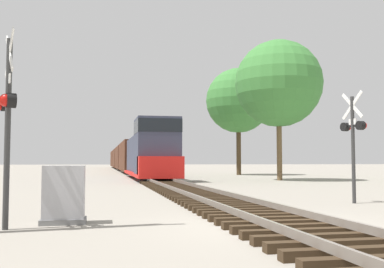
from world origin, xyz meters
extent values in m
plane|color=gray|center=(0.00, 0.00, 0.00)|extent=(400.00, 400.00, 0.00)
cube|color=#382819|center=(0.00, -3.30, 0.08)|extent=(2.60, 0.22, 0.16)
cube|color=#382819|center=(0.00, -2.70, 0.08)|extent=(2.60, 0.22, 0.16)
cube|color=#382819|center=(0.00, -2.10, 0.08)|extent=(2.60, 0.22, 0.16)
cube|color=#382819|center=(0.00, -1.50, 0.08)|extent=(2.60, 0.22, 0.16)
cube|color=#382819|center=(0.00, -0.90, 0.08)|extent=(2.60, 0.22, 0.16)
cube|color=#382819|center=(0.00, -0.30, 0.08)|extent=(2.60, 0.22, 0.16)
cube|color=#382819|center=(0.00, 0.30, 0.08)|extent=(2.60, 0.22, 0.16)
cube|color=#382819|center=(0.00, 0.90, 0.08)|extent=(2.60, 0.22, 0.16)
cube|color=#382819|center=(0.00, 1.50, 0.08)|extent=(2.60, 0.22, 0.16)
cube|color=#382819|center=(0.00, 2.10, 0.08)|extent=(2.60, 0.22, 0.16)
cube|color=#382819|center=(0.00, 2.70, 0.08)|extent=(2.60, 0.22, 0.16)
cube|color=#382819|center=(0.00, 3.30, 0.08)|extent=(2.60, 0.22, 0.16)
cube|color=#382819|center=(0.00, 3.90, 0.08)|extent=(2.60, 0.22, 0.16)
cube|color=#382819|center=(0.00, 4.50, 0.08)|extent=(2.60, 0.22, 0.16)
cube|color=#382819|center=(0.00, 5.10, 0.08)|extent=(2.60, 0.22, 0.16)
cube|color=#382819|center=(0.00, 5.70, 0.08)|extent=(2.60, 0.22, 0.16)
cube|color=#382819|center=(0.00, 6.30, 0.08)|extent=(2.60, 0.22, 0.16)
cube|color=#382819|center=(0.00, 6.90, 0.08)|extent=(2.60, 0.22, 0.16)
cube|color=#382819|center=(0.00, 7.50, 0.08)|extent=(2.60, 0.22, 0.16)
cube|color=#382819|center=(0.00, 8.10, 0.08)|extent=(2.60, 0.22, 0.16)
cube|color=#382819|center=(0.00, 8.70, 0.08)|extent=(2.60, 0.22, 0.16)
cube|color=#382819|center=(0.00, 9.30, 0.08)|extent=(2.60, 0.22, 0.16)
cube|color=#382819|center=(0.00, 9.90, 0.08)|extent=(2.60, 0.22, 0.16)
cube|color=#382819|center=(0.00, 10.50, 0.08)|extent=(2.60, 0.22, 0.16)
cube|color=#382819|center=(0.00, 11.10, 0.08)|extent=(2.60, 0.22, 0.16)
cube|color=#382819|center=(0.00, 11.70, 0.08)|extent=(2.60, 0.22, 0.16)
cube|color=#382819|center=(0.00, 12.30, 0.08)|extent=(2.60, 0.22, 0.16)
cube|color=#382819|center=(0.00, 12.90, 0.08)|extent=(2.60, 0.22, 0.16)
cube|color=#382819|center=(0.00, 13.50, 0.08)|extent=(2.60, 0.22, 0.16)
cube|color=#382819|center=(0.00, 14.10, 0.08)|extent=(2.60, 0.22, 0.16)
cube|color=#382819|center=(0.00, 14.70, 0.08)|extent=(2.60, 0.22, 0.16)
cube|color=#382819|center=(0.00, 15.30, 0.08)|extent=(2.60, 0.22, 0.16)
cube|color=#382819|center=(0.00, 15.90, 0.08)|extent=(2.60, 0.22, 0.16)
cube|color=#382819|center=(0.00, 16.50, 0.08)|extent=(2.60, 0.22, 0.16)
cube|color=#382819|center=(0.00, 17.10, 0.08)|extent=(2.60, 0.22, 0.16)
cube|color=#382819|center=(0.00, 17.70, 0.08)|extent=(2.60, 0.22, 0.16)
cube|color=#382819|center=(0.00, 18.30, 0.08)|extent=(2.60, 0.22, 0.16)
cube|color=#382819|center=(0.00, 18.90, 0.08)|extent=(2.60, 0.22, 0.16)
cube|color=#382819|center=(0.00, 19.50, 0.08)|extent=(2.60, 0.22, 0.16)
cube|color=slate|center=(-0.72, 0.00, 0.23)|extent=(0.07, 160.00, 0.15)
cube|color=slate|center=(0.72, 0.00, 0.23)|extent=(0.07, 160.00, 0.15)
cube|color=#33384C|center=(0.00, 29.45, 1.87)|extent=(2.42, 11.83, 3.12)
cube|color=#33384C|center=(0.00, 21.17, 2.31)|extent=(2.85, 3.72, 4.01)
cube|color=black|center=(0.00, 21.17, 3.72)|extent=(2.87, 3.76, 0.88)
cube|color=red|center=(0.00, 19.31, 1.01)|extent=(2.85, 1.69, 1.40)
cube|color=red|center=(0.00, 26.91, 0.43)|extent=(2.90, 16.57, 0.24)
cube|color=black|center=(0.00, 21.42, 0.50)|extent=(1.58, 2.20, 1.00)
cube|color=black|center=(0.00, 32.41, 0.50)|extent=(1.58, 2.20, 1.00)
cube|color=#4C2819|center=(0.00, 44.49, 1.98)|extent=(2.70, 15.58, 3.35)
cube|color=black|center=(0.00, 39.42, 0.45)|extent=(1.58, 2.20, 0.90)
cube|color=black|center=(0.00, 49.55, 0.45)|extent=(1.58, 2.20, 0.90)
cube|color=#4C2819|center=(0.00, 61.40, 1.98)|extent=(2.70, 15.58, 3.35)
cube|color=black|center=(0.00, 56.34, 0.45)|extent=(1.58, 2.20, 0.90)
cube|color=black|center=(0.00, 66.47, 0.45)|extent=(1.58, 2.20, 0.90)
cube|color=#4C2819|center=(0.00, 78.32, 1.98)|extent=(2.70, 15.58, 3.35)
cube|color=black|center=(0.00, 73.25, 0.45)|extent=(1.58, 2.20, 0.90)
cube|color=black|center=(0.00, 83.38, 0.45)|extent=(1.58, 2.20, 0.90)
cube|color=#4C2819|center=(0.00, 95.23, 1.98)|extent=(2.70, 15.58, 3.35)
cube|color=black|center=(0.00, 90.17, 0.45)|extent=(1.58, 2.20, 0.90)
cube|color=black|center=(0.00, 100.29, 0.45)|extent=(1.58, 2.20, 0.90)
cylinder|color=#333333|center=(-5.63, 0.56, 1.97)|extent=(0.12, 0.12, 3.94)
cube|color=white|center=(-5.63, 0.56, 3.64)|extent=(0.33, 0.88, 0.93)
cube|color=white|center=(-5.63, 0.56, 3.64)|extent=(0.33, 0.88, 0.93)
cube|color=black|center=(-5.63, 0.56, 2.60)|extent=(0.34, 0.83, 0.06)
cylinder|color=black|center=(-5.74, 0.89, 2.60)|extent=(0.27, 0.34, 0.30)
sphere|color=red|center=(-5.84, 0.86, 2.60)|extent=(0.26, 0.26, 0.26)
cylinder|color=black|center=(-5.51, 0.23, 2.60)|extent=(0.27, 0.34, 0.30)
sphere|color=red|center=(-5.61, 0.20, 2.60)|extent=(0.26, 0.26, 0.26)
cube|color=white|center=(-5.63, 0.56, 3.09)|extent=(0.13, 0.31, 0.20)
cylinder|color=#333333|center=(4.52, 4.38, 1.78)|extent=(0.12, 0.12, 3.56)
cube|color=white|center=(4.52, 4.38, 3.26)|extent=(0.24, 0.91, 0.93)
cube|color=white|center=(4.52, 4.38, 3.26)|extent=(0.24, 0.91, 0.93)
cube|color=black|center=(4.52, 4.38, 2.56)|extent=(0.26, 0.85, 0.06)
cylinder|color=black|center=(4.60, 4.04, 2.56)|extent=(0.24, 0.33, 0.30)
sphere|color=red|center=(4.70, 4.06, 2.56)|extent=(0.26, 0.26, 0.26)
cylinder|color=black|center=(4.44, 4.72, 2.56)|extent=(0.24, 0.33, 0.30)
sphere|color=red|center=(4.53, 4.74, 2.56)|extent=(0.26, 0.26, 0.26)
cube|color=white|center=(4.52, 4.38, 2.71)|extent=(0.10, 0.32, 0.20)
cube|color=slate|center=(-4.54, 1.26, 0.06)|extent=(0.99, 0.70, 0.12)
cube|color=#ADADB2|center=(-4.54, 1.26, 0.71)|extent=(0.90, 0.64, 1.17)
cylinder|color=brown|center=(9.16, 21.85, 2.62)|extent=(0.39, 0.39, 5.23)
sphere|color=#3D7F38|center=(9.16, 21.85, 7.17)|extent=(6.46, 6.46, 6.46)
cylinder|color=#473521|center=(10.27, 35.30, 2.86)|extent=(0.48, 0.48, 5.71)
sphere|color=#3D7F38|center=(10.27, 35.30, 7.73)|extent=(6.74, 6.74, 6.74)
camera|label=1|loc=(-3.75, -9.21, 1.38)|focal=42.00mm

